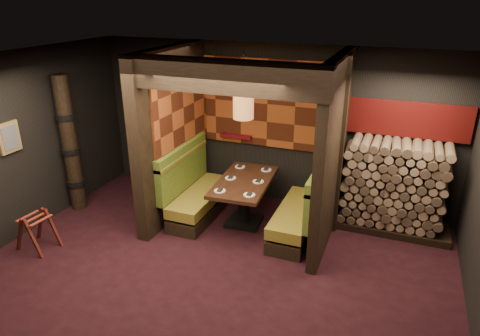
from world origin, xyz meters
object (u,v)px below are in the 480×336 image
booth_bench_left (196,193)px  dining_table (244,193)px  booth_bench_right (303,212)px  firewood_stack (398,188)px  luggage_rack (37,230)px  totem_column (70,146)px  pendant_lamp (243,104)px

booth_bench_left → dining_table: 0.91m
booth_bench_right → firewood_stack: firewood_stack is taller
luggage_rack → booth_bench_right: bearing=26.8°
luggage_rack → totem_column: size_ratio=0.26×
booth_bench_left → luggage_rack: bearing=-133.5°
dining_table → luggage_rack: bearing=-145.1°
luggage_rack → firewood_stack: 5.62m
booth_bench_right → pendant_lamp: size_ratio=1.58×
dining_table → luggage_rack: 3.23m
pendant_lamp → totem_column: pendant_lamp is taller
firewood_stack → totem_column: bearing=-166.8°
booth_bench_left → pendant_lamp: pendant_lamp is taller
booth_bench_right → dining_table: bearing=179.6°
pendant_lamp → booth_bench_right: bearing=2.5°
booth_bench_right → dining_table: (-1.00, 0.01, 0.16)m
dining_table → pendant_lamp: bearing=-90.0°
firewood_stack → booth_bench_right: bearing=-152.7°
booth_bench_left → firewood_stack: firewood_stack is taller
booth_bench_left → firewood_stack: (3.25, 0.70, 0.35)m
dining_table → booth_bench_right: bearing=-0.4°
dining_table → pendant_lamp: size_ratio=1.53×
dining_table → pendant_lamp: (0.00, -0.05, 1.51)m
booth_bench_left → luggage_rack: size_ratio=2.55×
booth_bench_right → totem_column: (-3.98, -0.55, 0.79)m
booth_bench_right → luggage_rack: bearing=-153.2°
luggage_rack → firewood_stack: firewood_stack is taller
booth_bench_right → firewood_stack: bearing=27.3°
booth_bench_left → booth_bench_right: size_ratio=1.00×
luggage_rack → pendant_lamp: bearing=34.2°
booth_bench_right → totem_column: 4.10m
dining_table → totem_column: totem_column is taller
pendant_lamp → firewood_stack: 2.79m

